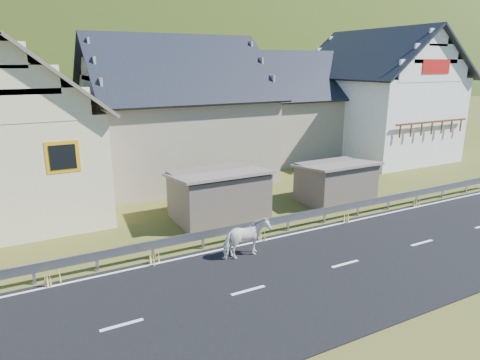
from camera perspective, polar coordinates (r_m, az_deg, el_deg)
ground at (r=16.19m, az=13.83°, el=-10.94°), size 160.00×160.00×0.00m
road at (r=16.18m, az=13.84°, el=-10.88°), size 60.00×7.00×0.04m
lane_markings at (r=16.17m, az=13.84°, el=-10.80°), size 60.00×6.60×0.01m
guardrail at (r=18.62m, az=6.45°, el=-5.14°), size 28.10×0.09×0.75m
shed_left at (r=19.83m, az=-2.89°, el=-2.12°), size 4.30×3.30×2.40m
shed_right at (r=22.86m, az=12.59°, el=-0.36°), size 3.80×2.90×2.20m
house_cream at (r=22.83m, az=-28.00°, el=6.81°), size 7.80×9.80×8.30m
house_stone_a at (r=27.29m, az=-8.73°, el=10.11°), size 10.80×9.80×8.90m
house_stone_b at (r=33.64m, az=6.66°, el=10.47°), size 9.80×8.80×8.10m
house_white at (r=35.13m, az=17.83°, el=11.40°), size 8.80×10.80×9.70m
mountain at (r=193.16m, az=-23.21°, el=6.09°), size 440.00×280.00×260.00m
horse at (r=15.95m, az=0.85°, el=-7.79°), size 0.90×1.80×1.48m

